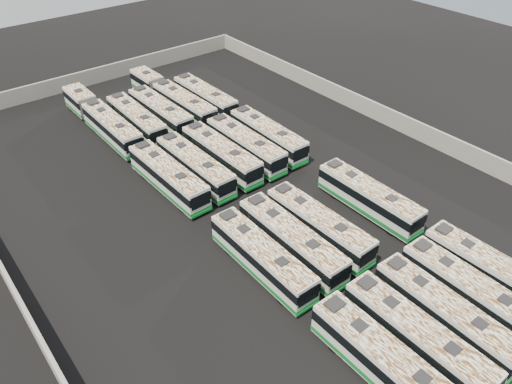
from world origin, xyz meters
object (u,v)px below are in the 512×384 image
object	(u,v)px
bus_midback_right	(245,145)
bus_midfront_far_left	(262,257)
bus_midfront_far_right	(369,197)
bus_front_right	(470,293)
bus_front_far_right	(492,273)
bus_back_center	(161,112)
bus_midfront_left	(291,241)
bus_front_center	(445,314)
bus_midfront_center	(319,225)
bus_back_right	(172,97)
bus_midback_center	(221,154)
bus_front_far_left	(386,364)
bus_back_left	(137,120)
bus_front_left	(417,337)
bus_back_far_left	(101,118)
bus_midback_far_right	(268,135)
bus_back_far_right	(205,98)
bus_midback_far_left	(168,176)
bus_midback_left	(195,166)

from	to	relation	value
bus_midback_right	bus_midfront_far_left	bearing A→B (deg)	-123.50
bus_midfront_far_right	bus_front_right	bearing A→B (deg)	-104.18
bus_front_far_right	bus_back_center	distance (m)	40.31
bus_midfront_left	bus_front_center	bearing A→B (deg)	-74.45
bus_midfront_center	bus_back_right	bearing A→B (deg)	82.55
bus_midback_center	bus_midback_right	size ratio (longest dim) A/B	1.00
bus_front_far_left	bus_midback_right	world-z (taller)	bus_front_far_left
bus_front_far_right	bus_midfront_center	bearing A→B (deg)	116.67
bus_front_right	bus_back_left	distance (m)	40.53
bus_front_left	bus_midfront_far_right	world-z (taller)	bus_front_left
bus_front_left	bus_midfront_center	bearing A→B (deg)	76.29
bus_midfront_left	bus_back_left	world-z (taller)	bus_midfront_left
bus_front_far_left	bus_midback_right	xyz separation A→B (m)	(9.65, 27.34, -0.01)
bus_front_far_right	bus_back_left	size ratio (longest dim) A/B	1.00
bus_midback_center	bus_back_left	size ratio (longest dim) A/B	1.02
bus_front_right	bus_midfront_far_left	xyz separation A→B (m)	(-9.71, 12.61, 0.01)
bus_front_left	bus_back_far_left	size ratio (longest dim) A/B	0.65
bus_front_left	bus_midback_far_right	distance (m)	29.09
bus_midfront_far_right	bus_back_right	xyz separation A→B (m)	(-3.27, 30.25, 0.00)
bus_midfront_far_left	bus_front_far_right	bearing A→B (deg)	-43.47
bus_midfront_far_right	bus_midback_right	xyz separation A→B (m)	(-3.25, 14.71, 0.03)
bus_midback_far_right	bus_back_left	bearing A→B (deg)	128.69
bus_midfront_center	bus_back_far_right	bearing A→B (deg)	75.31
bus_back_right	bus_back_center	bearing A→B (deg)	-139.60
bus_front_right	bus_front_far_right	bearing A→B (deg)	3.01
bus_midfront_far_left	bus_midfront_center	xyz separation A→B (m)	(6.36, -0.01, -0.00)
bus_midfront_far_left	bus_midback_right	distance (m)	17.55
bus_midfront_center	bus_midback_far_left	bearing A→B (deg)	112.25
bus_midfront_left	bus_midback_right	bearing A→B (deg)	66.96
bus_front_far_right	bus_midback_right	xyz separation A→B (m)	(-3.23, 27.16, 0.03)
bus_midfront_left	bus_midback_far_right	distance (m)	17.77
bus_midfront_far_left	bus_midback_left	bearing A→B (deg)	78.69
bus_midback_left	bus_midback_far_left	bearing A→B (deg)	178.90
bus_midback_far_right	bus_back_far_left	xyz separation A→B (m)	(-12.90, 15.49, 0.00)
bus_midfront_left	bus_midback_far_left	xyz separation A→B (m)	(-3.17, 14.68, -0.00)
bus_front_right	bus_midback_far_left	world-z (taller)	bus_midback_far_left
bus_front_far_right	bus_back_far_right	xyz separation A→B (m)	(0.00, 39.80, 0.01)
bus_midfront_left	bus_midback_far_right	size ratio (longest dim) A/B	1.02
bus_front_far_right	bus_midfront_left	distance (m)	15.79
bus_midback_center	bus_back_far_left	distance (m)	16.80
bus_front_far_left	bus_front_left	world-z (taller)	bus_front_far_left
bus_midfront_far_right	bus_midback_left	world-z (taller)	bus_midback_left
bus_front_right	bus_back_left	bearing A→B (deg)	100.15
bus_midfront_center	bus_back_far_right	size ratio (longest dim) A/B	1.00
bus_midfront_center	bus_midback_left	size ratio (longest dim) A/B	1.00
bus_front_left	bus_midfront_far_right	distance (m)	15.86
bus_midback_far_right	bus_front_right	bearing A→B (deg)	-95.78
bus_back_center	bus_midback_right	bearing A→B (deg)	-76.24
bus_front_far_right	bus_midback_far_left	xyz separation A→B (m)	(-12.89, 27.12, 0.04)
bus_front_right	bus_back_center	xyz separation A→B (m)	(-3.36, 39.90, 0.04)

